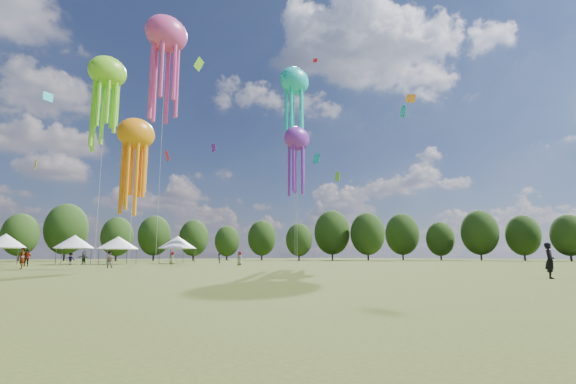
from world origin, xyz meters
TOP-DOWN VIEW (x-y plane):
  - ground at (0.00, 0.00)m, footprint 300.00×300.00m
  - observer_main at (7.53, -0.78)m, footprint 0.82×0.73m
  - spectator_near at (-4.33, 34.26)m, footprint 1.01×0.93m
  - spectators_far at (0.48, 46.29)m, footprint 28.44×18.28m
  - festival_tents at (-3.75, 54.51)m, footprint 38.58×11.34m
  - show_kites at (2.61, 36.81)m, footprint 53.79×16.67m
  - small_kites at (-1.69, 41.03)m, footprint 71.59×53.18m
  - treeline at (-3.87, 62.51)m, footprint 201.57×95.24m

SIDE VIEW (x-z plane):
  - ground at x=0.00m, z-range 0.00..0.00m
  - spectator_near at x=-4.33m, z-range 0.00..1.66m
  - spectators_far at x=0.48m, z-range -0.10..1.84m
  - observer_main at x=7.53m, z-range 0.00..1.88m
  - festival_tents at x=-3.75m, z-range 1.03..5.32m
  - treeline at x=-3.87m, z-range -0.17..13.26m
  - show_kites at x=2.61m, z-range 5.38..37.68m
  - small_kites at x=-1.69m, z-range 6.99..51.96m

